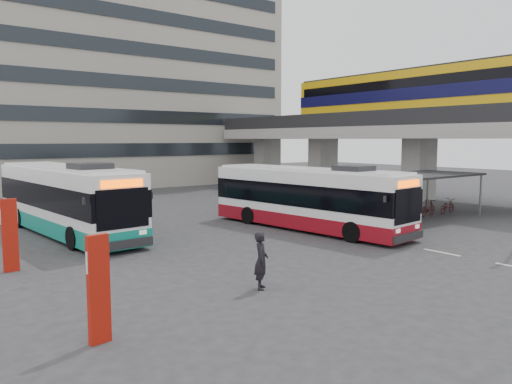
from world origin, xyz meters
TOP-DOWN VIEW (x-y plane):
  - ground at (0.00, 0.00)m, footprint 120.00×120.00m
  - viaduct at (17.00, 10.73)m, footprint 8.00×32.00m
  - bike_shelter at (8.50, 3.00)m, footprint 10.00×4.00m
  - office_block at (6.00, 36.00)m, footprint 30.00×15.00m
  - road_markings at (2.50, -3.00)m, footprint 0.15×7.60m
  - bus_main at (1.92, 4.21)m, footprint 3.55×11.43m
  - bus_teal at (-8.11, 10.41)m, footprint 3.33×12.01m
  - pedestrian at (-6.28, -2.39)m, footprint 0.74×0.76m
  - sign_totem_south at (-11.63, -3.36)m, footprint 0.53×0.22m
  - sign_totem_mid at (-11.82, 4.46)m, footprint 0.55×0.19m

SIDE VIEW (x-z plane):
  - ground at x=0.00m, z-range 0.00..0.00m
  - road_markings at x=2.50m, z-range 0.00..0.01m
  - pedestrian at x=-6.28m, z-range 0.00..1.76m
  - sign_totem_south at x=-11.63m, z-range 0.04..2.49m
  - sign_totem_mid at x=-11.82m, z-range 0.04..2.56m
  - bike_shelter at x=8.50m, z-range 0.25..2.79m
  - bus_main at x=1.92m, z-range -0.12..3.21m
  - bus_teal at x=-8.11m, z-range -0.13..3.38m
  - viaduct at x=17.00m, z-range 1.39..11.07m
  - office_block at x=6.00m, z-range 0.00..25.00m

